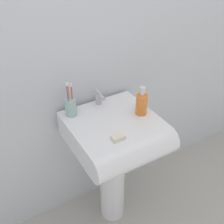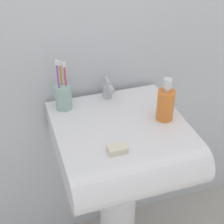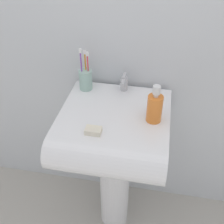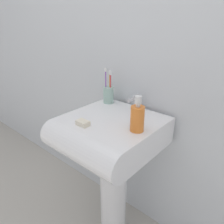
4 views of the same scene
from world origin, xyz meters
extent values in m
plane|color=#ADA89E|center=(0.00, 0.00, 0.00)|extent=(6.00, 6.00, 0.00)
cube|color=silver|center=(0.00, 0.27, 1.20)|extent=(5.00, 0.05, 2.40)
cylinder|color=white|center=(0.00, 0.00, 0.34)|extent=(0.16, 0.16, 0.68)
cube|color=white|center=(0.00, 0.00, 0.76)|extent=(0.49, 0.45, 0.15)
cylinder|color=white|center=(0.00, -0.22, 0.76)|extent=(0.49, 0.15, 0.15)
cylinder|color=#B7B7BC|center=(0.01, 0.18, 0.87)|extent=(0.04, 0.04, 0.07)
cylinder|color=#B7B7BC|center=(0.01, 0.15, 0.90)|extent=(0.02, 0.07, 0.02)
cube|color=#B7B7BC|center=(0.01, 0.18, 0.91)|extent=(0.01, 0.06, 0.01)
cylinder|color=#99BFB2|center=(-0.18, 0.16, 0.88)|extent=(0.06, 0.06, 0.10)
cylinder|color=purple|center=(-0.19, 0.15, 0.94)|extent=(0.01, 0.01, 0.18)
cube|color=white|center=(-0.19, 0.15, 1.04)|extent=(0.01, 0.01, 0.02)
cylinder|color=#D83F4C|center=(-0.16, 0.16, 0.93)|extent=(0.01, 0.01, 0.17)
cube|color=white|center=(-0.16, 0.16, 1.02)|extent=(0.01, 0.01, 0.02)
cylinder|color=orange|center=(-0.18, 0.17, 0.93)|extent=(0.01, 0.01, 0.17)
cube|color=white|center=(-0.18, 0.17, 1.02)|extent=(0.01, 0.01, 0.02)
cylinder|color=orange|center=(0.17, -0.03, 0.89)|extent=(0.07, 0.07, 0.12)
cylinder|color=silver|center=(0.17, -0.03, 0.96)|extent=(0.02, 0.02, 0.01)
cylinder|color=silver|center=(0.17, -0.03, 0.99)|extent=(0.03, 0.03, 0.04)
cube|color=silver|center=(-0.06, -0.16, 0.84)|extent=(0.07, 0.04, 0.02)
camera|label=1|loc=(-0.64, -1.09, 1.76)|focal=45.00mm
camera|label=2|loc=(-0.35, -1.00, 1.59)|focal=55.00mm
camera|label=3|loc=(0.17, -0.99, 1.60)|focal=45.00mm
camera|label=4|loc=(0.69, -0.80, 1.32)|focal=35.00mm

